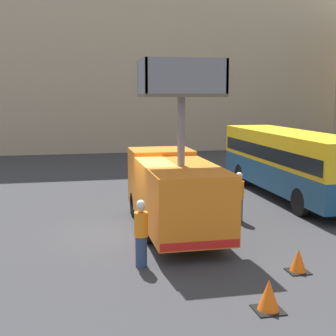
{
  "coord_description": "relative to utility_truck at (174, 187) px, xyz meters",
  "views": [
    {
      "loc": [
        -2.07,
        -15.5,
        4.68
      ],
      "look_at": [
        1.39,
        0.87,
        2.1
      ],
      "focal_mm": 50.0,
      "sensor_mm": 36.0,
      "label": 1
    }
  ],
  "objects": [
    {
      "name": "traffic_cone_mid_road",
      "position": [
        0.71,
        -6.36,
        -1.23
      ],
      "size": [
        0.63,
        0.63,
        0.72
      ],
      "color": "black",
      "rests_on": "ground_plane"
    },
    {
      "name": "road_worker_directing",
      "position": [
        2.69,
        0.85,
        -0.62
      ],
      "size": [
        0.38,
        0.38,
        1.87
      ],
      "rotation": [
        0.0,
        0.0,
        2.46
      ],
      "color": "navy",
      "rests_on": "ground_plane"
    },
    {
      "name": "road_worker_near_truck",
      "position": [
        -1.62,
        -3.11,
        -0.61
      ],
      "size": [
        0.38,
        0.38,
        1.89
      ],
      "rotation": [
        0.0,
        0.0,
        3.75
      ],
      "color": "navy",
      "rests_on": "ground_plane"
    },
    {
      "name": "building_backdrop_far",
      "position": [
        -1.39,
        28.07,
        8.29
      ],
      "size": [
        44.0,
        10.0,
        19.71
      ],
      "color": "tan",
      "rests_on": "ground_plane"
    },
    {
      "name": "utility_truck",
      "position": [
        0.0,
        0.0,
        0.0
      ],
      "size": [
        2.54,
        6.71,
        5.8
      ],
      "color": "orange",
      "rests_on": "ground_plane"
    },
    {
      "name": "ground_plane",
      "position": [
        -1.39,
        0.1,
        -1.57
      ],
      "size": [
        120.0,
        120.0,
        0.0
      ],
      "primitive_type": "plane",
      "color": "#333335"
    },
    {
      "name": "city_bus",
      "position": [
        6.44,
        4.31,
        0.24
      ],
      "size": [
        2.53,
        10.54,
        3.05
      ],
      "rotation": [
        0.0,
        0.0,
        1.52
      ],
      "color": "navy",
      "rests_on": "ground_plane"
    },
    {
      "name": "traffic_cone_near_truck",
      "position": [
        2.43,
        -4.39,
        -1.26
      ],
      "size": [
        0.57,
        0.57,
        0.65
      ],
      "color": "black",
      "rests_on": "ground_plane"
    }
  ]
}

